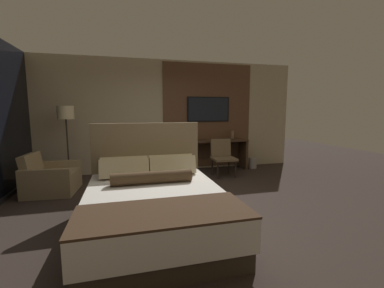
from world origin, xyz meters
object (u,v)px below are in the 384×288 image
(bed, at_px, (154,204))
(vase_tall, at_px, (232,135))
(vase_short, at_px, (189,135))
(floor_lamp, at_px, (66,118))
(book, at_px, (228,139))
(tv, at_px, (208,109))
(waste_bin, at_px, (253,163))
(desk, at_px, (211,149))
(armchair_by_window, at_px, (51,179))
(desk_chair, at_px, (222,154))

(bed, relative_size, vase_tall, 10.09)
(vase_tall, bearing_deg, vase_short, -177.15)
(floor_lamp, height_order, book, floor_lamp)
(floor_lamp, xyz_separation_m, vase_tall, (3.99, 0.31, -0.48))
(tv, relative_size, waste_bin, 4.10)
(book, bearing_deg, desk, 170.79)
(bed, relative_size, armchair_by_window, 2.36)
(armchair_by_window, bearing_deg, bed, -135.36)
(book, xyz_separation_m, waste_bin, (0.71, -0.05, -0.66))
(desk, relative_size, tv, 1.64)
(book, bearing_deg, waste_bin, -4.22)
(bed, bearing_deg, floor_lamp, 118.83)
(tv, relative_size, armchair_by_window, 1.21)
(bed, xyz_separation_m, floor_lamp, (-1.54, 2.79, 1.03))
(desk, xyz_separation_m, vase_tall, (0.64, 0.06, 0.36))
(tv, relative_size, floor_lamp, 0.70)
(vase_short, bearing_deg, book, -4.30)
(desk_chair, bearing_deg, book, 58.14)
(desk, height_order, book, book)
(desk, relative_size, vase_short, 6.32)
(bed, relative_size, floor_lamp, 1.36)
(desk_chair, relative_size, book, 3.55)
(vase_short, xyz_separation_m, book, (1.02, -0.08, -0.13))
(desk_chair, distance_m, vase_tall, 0.98)
(desk, relative_size, book, 7.70)
(floor_lamp, bearing_deg, desk_chair, -6.61)
(desk, bearing_deg, vase_tall, 5.70)
(bed, distance_m, vase_tall, 3.99)
(floor_lamp, relative_size, waste_bin, 5.87)
(armchair_by_window, distance_m, floor_lamp, 1.37)
(book, bearing_deg, armchair_by_window, -166.90)
(vase_tall, distance_m, waste_bin, 0.94)
(bed, height_order, armchair_by_window, bed)
(armchair_by_window, distance_m, book, 4.13)
(desk, relative_size, desk_chair, 2.17)
(tv, relative_size, vase_short, 3.85)
(desk, height_order, floor_lamp, floor_lamp)
(vase_short, bearing_deg, vase_tall, 2.85)
(bed, xyz_separation_m, waste_bin, (2.98, 2.91, -0.21))
(floor_lamp, height_order, waste_bin, floor_lamp)
(desk_chair, bearing_deg, armchair_by_window, -172.67)
(desk_chair, height_order, vase_short, vase_short)
(bed, xyz_separation_m, vase_tall, (2.45, 3.10, 0.55))
(desk, bearing_deg, bed, -120.91)
(vase_tall, relative_size, waste_bin, 0.79)
(desk_chair, distance_m, floor_lamp, 3.56)
(book, bearing_deg, vase_short, 175.70)
(tv, distance_m, waste_bin, 1.88)
(desk_chair, relative_size, waste_bin, 3.10)
(desk, relative_size, vase_tall, 8.48)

